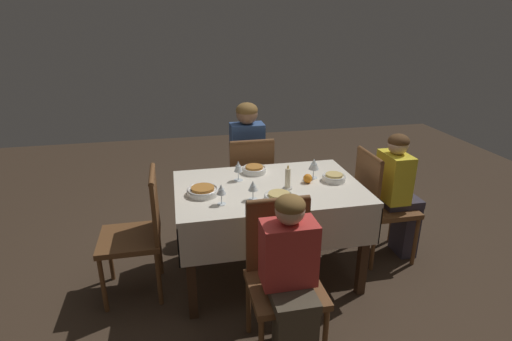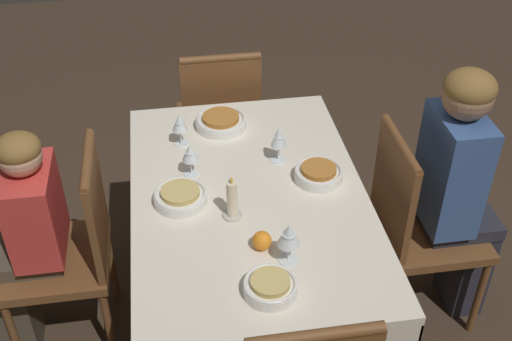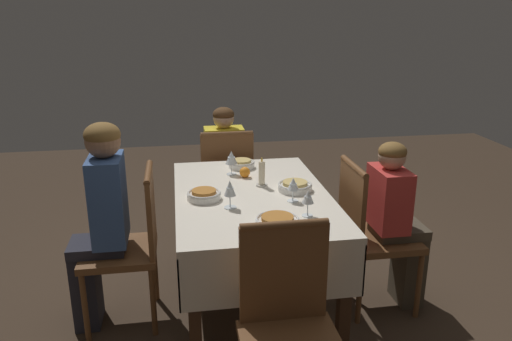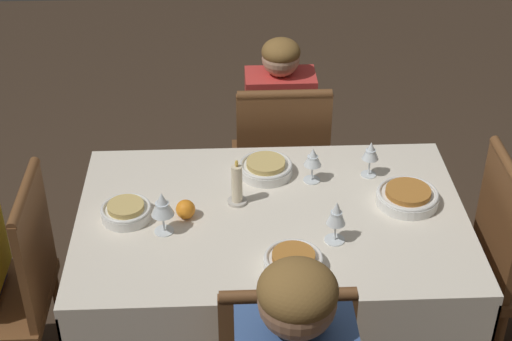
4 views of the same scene
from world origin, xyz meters
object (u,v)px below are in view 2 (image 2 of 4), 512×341
object	(u,v)px
chair_east	(220,118)
orange_fruit	(260,241)
person_child_red	(25,238)
candle_centerpiece	(232,202)
bowl_north	(180,196)
chair_north	(72,245)
person_adult_denim	(459,186)
wine_glass_west	(289,236)
bowl_west	(270,286)
dining_table	(249,215)
chair_south	(416,221)
wine_glass_north	(190,154)
wine_glass_south	(279,138)
wine_glass_east	(180,124)
bowl_south	(319,173)
bowl_east	(221,121)

from	to	relation	value
chair_east	orange_fruit	distance (m)	1.26
person_child_red	candle_centerpiece	xyz separation A→B (m)	(-0.20, -0.79, 0.25)
bowl_north	chair_north	bearing A→B (deg)	78.34
person_adult_denim	wine_glass_west	distance (m)	0.88
bowl_north	bowl_west	bearing A→B (deg)	-153.11
person_child_red	dining_table	bearing A→B (deg)	84.49
chair_south	wine_glass_north	world-z (taller)	chair_south
person_adult_denim	wine_glass_north	xyz separation A→B (m)	(0.15, 1.06, 0.17)
wine_glass_south	wine_glass_east	xyz separation A→B (m)	(0.18, 0.38, -0.01)
dining_table	person_child_red	world-z (taller)	person_child_red
chair_east	person_adult_denim	xyz separation A→B (m)	(-0.93, -0.87, 0.17)
chair_north	wine_glass_west	world-z (taller)	chair_north
bowl_south	wine_glass_north	world-z (taller)	wine_glass_north
bowl_east	wine_glass_north	bearing A→B (deg)	154.50
chair_north	candle_centerpiece	size ratio (longest dim) A/B	5.22
chair_east	bowl_east	size ratio (longest dim) A/B	4.23
dining_table	wine_glass_south	distance (m)	0.33
chair_south	person_child_red	distance (m)	1.57
chair_east	bowl_south	size ratio (longest dim) A/B	4.93
chair_south	bowl_north	distance (m)	1.00
bowl_north	bowl_east	world-z (taller)	same
chair_east	chair_north	bearing A→B (deg)	51.00
chair_north	bowl_north	xyz separation A→B (m)	(-0.09, -0.44, 0.27)
dining_table	wine_glass_north	world-z (taller)	wine_glass_north
person_adult_denim	wine_glass_north	world-z (taller)	person_adult_denim
bowl_east	dining_table	bearing A→B (deg)	-173.89
wine_glass_south	orange_fruit	distance (m)	0.52
bowl_south	dining_table	bearing A→B (deg)	100.15
person_child_red	candle_centerpiece	bearing A→B (deg)	75.63
wine_glass_east	orange_fruit	bearing A→B (deg)	-161.33
wine_glass_north	chair_south	bearing A→B (deg)	-99.55
wine_glass_north	candle_centerpiece	distance (m)	0.31
dining_table	bowl_south	world-z (taller)	bowl_south
person_adult_denim	bowl_west	size ratio (longest dim) A/B	6.92
chair_south	candle_centerpiece	bearing A→B (deg)	99.15
person_adult_denim	wine_glass_west	bearing A→B (deg)	115.65
wine_glass_north	chair_east	bearing A→B (deg)	-13.96
person_adult_denim	bowl_north	world-z (taller)	person_adult_denim
wine_glass_south	wine_glass_west	xyz separation A→B (m)	(-0.57, 0.07, 0.00)
wine_glass_south	bowl_east	world-z (taller)	wine_glass_south
bowl_west	wine_glass_north	bearing A→B (deg)	16.70
dining_table	bowl_south	distance (m)	0.31
person_child_red	orange_fruit	size ratio (longest dim) A/B	15.59
chair_south	bowl_east	bearing A→B (deg)	57.76
dining_table	bowl_west	size ratio (longest dim) A/B	7.76
chair_north	orange_fruit	bearing A→B (deg)	61.31
wine_glass_south	orange_fruit	size ratio (longest dim) A/B	2.33
chair_north	bowl_east	size ratio (longest dim) A/B	4.23
chair_south	bowl_north	xyz separation A→B (m)	(-0.01, 0.96, 0.27)
dining_table	chair_south	size ratio (longest dim) A/B	1.45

